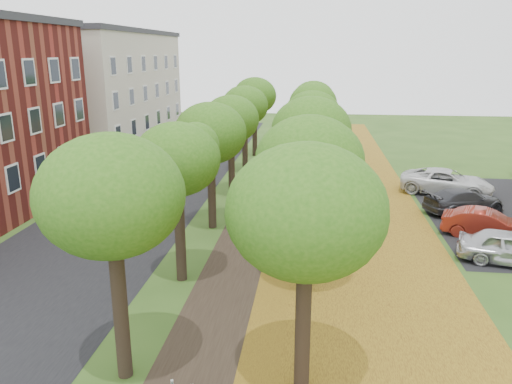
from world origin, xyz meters
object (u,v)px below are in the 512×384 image
(car_silver, at_px, (511,248))
(car_red, at_px, (487,224))
(car_white, at_px, (447,182))
(car_grey, at_px, (464,201))

(car_silver, height_order, car_red, car_silver)
(car_silver, bearing_deg, car_white, 15.39)
(car_red, bearing_deg, car_grey, 19.29)
(car_red, relative_size, car_white, 0.73)
(car_silver, relative_size, car_grey, 0.92)
(car_silver, bearing_deg, car_red, 15.39)
(car_silver, xyz_separation_m, car_grey, (0.00, 6.93, -0.05))
(car_grey, relative_size, car_white, 0.83)
(car_red, bearing_deg, car_white, 19.29)
(car_silver, xyz_separation_m, car_red, (0.00, 3.09, -0.05))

